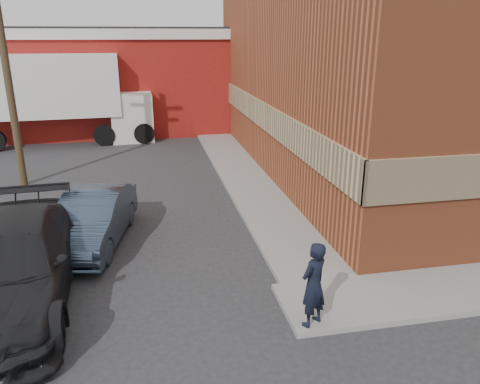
{
  "coord_description": "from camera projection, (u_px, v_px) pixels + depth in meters",
  "views": [
    {
      "loc": [
        -2.93,
        -8.64,
        5.27
      ],
      "look_at": [
        -0.69,
        2.5,
        1.41
      ],
      "focal_mm": 35.0,
      "sensor_mm": 36.0,
      "label": 1
    }
  ],
  "objects": [
    {
      "name": "ground",
      "position": [
        293.0,
        287.0,
        10.27
      ],
      "size": [
        90.0,
        90.0,
        0.0
      ],
      "primitive_type": "plane",
      "color": "#28282B",
      "rests_on": "ground"
    },
    {
      "name": "brick_building",
      "position": [
        433.0,
        49.0,
        18.7
      ],
      "size": [
        14.25,
        18.25,
        9.36
      ],
      "color": "#A74C2B",
      "rests_on": "ground"
    },
    {
      "name": "sidewalk_west",
      "position": [
        240.0,
        171.0,
        18.71
      ],
      "size": [
        1.8,
        18.0,
        0.12
      ],
      "primitive_type": "cube",
      "color": "gray",
      "rests_on": "ground"
    },
    {
      "name": "warehouse",
      "position": [
        89.0,
        79.0,
        26.81
      ],
      "size": [
        16.3,
        8.3,
        5.6
      ],
      "color": "maroon",
      "rests_on": "ground"
    },
    {
      "name": "utility_pole",
      "position": [
        3.0,
        50.0,
        15.69
      ],
      "size": [
        2.0,
        0.26,
        9.0
      ],
      "color": "#4D3C26",
      "rests_on": "ground"
    },
    {
      "name": "man",
      "position": [
        313.0,
        285.0,
        8.5
      ],
      "size": [
        0.72,
        0.66,
        1.65
      ],
      "primitive_type": "imported",
      "rotation": [
        0.0,
        0.0,
        3.71
      ],
      "color": "black",
      "rests_on": "sidewalk_south"
    },
    {
      "name": "sedan",
      "position": [
        93.0,
        219.0,
        12.18
      ],
      "size": [
        2.23,
        4.42,
        1.39
      ],
      "primitive_type": "imported",
      "rotation": [
        0.0,
        0.0,
        -0.19
      ],
      "color": "#324053",
      "rests_on": "ground"
    },
    {
      "name": "suv_b",
      "position": [
        9.0,
        266.0,
        9.37
      ],
      "size": [
        2.73,
        6.03,
        1.71
      ],
      "primitive_type": "imported",
      "rotation": [
        0.0,
        0.0,
        0.06
      ],
      "color": "black",
      "rests_on": "ground"
    },
    {
      "name": "box_truck",
      "position": [
        67.0,
        92.0,
        23.1
      ],
      "size": [
        8.98,
        3.13,
        4.37
      ],
      "rotation": [
        0.0,
        0.0,
        0.05
      ],
      "color": "white",
      "rests_on": "ground"
    }
  ]
}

